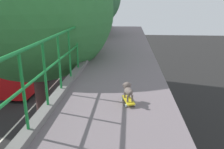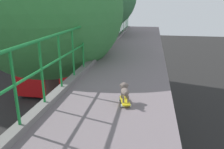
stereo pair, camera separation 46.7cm
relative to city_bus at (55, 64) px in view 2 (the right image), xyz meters
The scene contains 4 objects.
city_bus is the anchor object (origin of this frame).
roadside_tree_mid 16.91m from the city_bus, 65.76° to the right, with size 5.61×5.61×10.43m.
toy_skateboard 21.23m from the city_bus, 61.61° to the right, with size 0.28×0.48×0.08m.
small_dog 21.24m from the city_bus, 61.59° to the right, with size 0.23×0.41×0.32m.
Camera 2 is at (1.66, -1.06, 8.22)m, focal length 35.84 mm.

